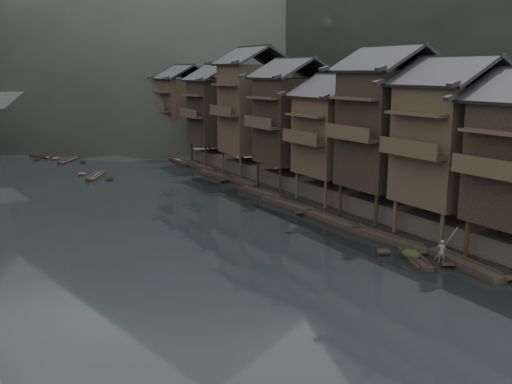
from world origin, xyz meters
TOP-DOWN VIEW (x-y plane):
  - water at (0.00, 0.00)m, footprint 300.00×300.00m
  - right_bank at (35.00, 40.00)m, footprint 40.00×200.00m
  - stilt_houses at (17.28, 19.42)m, footprint 9.00×67.60m
  - moored_sampans at (12.03, 18.02)m, footprint 3.11×55.34m
  - midriver_boats at (-1.75, 52.46)m, footprint 6.22×38.44m
  - stone_bridge at (-0.00, 72.00)m, footprint 40.00×6.00m
  - hero_sampan at (10.63, -4.53)m, footprint 2.91×4.81m
  - cargo_heap at (10.53, -4.33)m, footprint 1.09×1.42m
  - boatman at (11.38, -6.09)m, footprint 0.67×0.64m
  - bamboo_pole at (11.58, -6.09)m, footprint 0.77×2.60m

SIDE VIEW (x-z plane):
  - water at x=0.00m, z-range 0.00..0.00m
  - moored_sampans at x=12.03m, z-range -0.03..0.44m
  - midriver_boats at x=-1.75m, z-range -0.02..0.43m
  - hero_sampan at x=10.63m, z-range -0.01..0.42m
  - cargo_heap at x=10.53m, z-range 0.43..1.09m
  - right_bank at x=35.00m, z-range 0.00..1.80m
  - boatman at x=11.38m, z-range 0.43..1.99m
  - bamboo_pole at x=11.58m, z-range 1.99..5.24m
  - stone_bridge at x=0.00m, z-range 0.61..9.61m
  - stilt_houses at x=17.28m, z-range 0.92..16.38m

